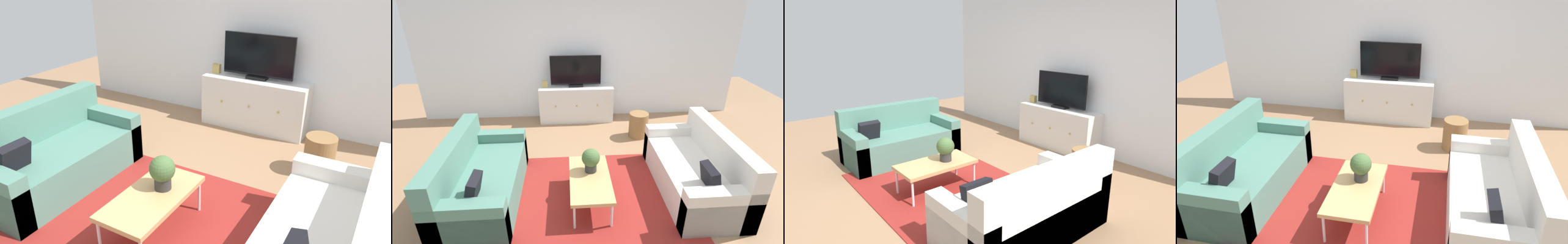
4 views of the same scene
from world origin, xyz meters
TOP-DOWN VIEW (x-y plane):
  - ground_plane at (0.00, 0.00)m, footprint 10.00×10.00m
  - wall_back at (0.00, 2.55)m, footprint 6.40×0.12m
  - area_rug at (0.00, -0.15)m, footprint 2.50×1.90m
  - couch_left_side at (-1.43, -0.10)m, footprint 0.86×1.72m
  - coffee_table at (-0.03, -0.27)m, footprint 0.50×0.98m
  - potted_plant at (-0.01, -0.13)m, footprint 0.23×0.23m
  - tv_console at (-0.10, 2.27)m, footprint 1.45×0.47m
  - flat_screen_tv at (-0.10, 2.29)m, footprint 0.98×0.16m
  - mantel_clock at (-0.71, 2.27)m, footprint 0.11×0.07m
  - wicker_basket at (1.00, 1.45)m, footprint 0.34×0.34m

SIDE VIEW (x-z plane):
  - ground_plane at x=0.00m, z-range 0.00..0.00m
  - area_rug at x=0.00m, z-range 0.00..0.01m
  - wicker_basket at x=1.00m, z-range 0.00..0.45m
  - couch_left_side at x=-1.43m, z-range -0.14..0.71m
  - coffee_table at x=-0.03m, z-range 0.16..0.54m
  - tv_console at x=-0.10m, z-range 0.00..0.71m
  - potted_plant at x=-0.01m, z-range 0.39..0.71m
  - mantel_clock at x=-0.71m, z-range 0.71..0.84m
  - flat_screen_tv at x=-0.10m, z-range 0.71..1.32m
  - wall_back at x=0.00m, z-range 0.00..2.70m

